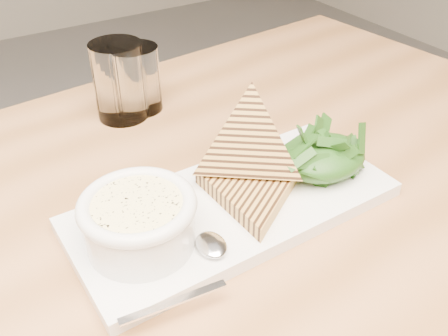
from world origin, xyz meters
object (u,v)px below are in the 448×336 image
table_top (213,236)px  glass_far (138,79)px  platter (233,206)px  soup_bowl (140,227)px  glass_near (119,81)px

table_top → glass_far: size_ratio=12.40×
platter → soup_bowl: soup_bowl is taller
glass_near → glass_far: glass_near is taller
soup_bowl → glass_far: 0.32m
glass_far → glass_near: bearing=-168.5°
table_top → soup_bowl: (-0.09, -0.00, 0.06)m
soup_bowl → glass_far: (0.13, 0.29, 0.01)m
glass_near → platter: bearing=-86.3°
platter → glass_far: glass_far is taller
table_top → soup_bowl: size_ratio=11.33×
soup_bowl → platter: bearing=3.6°
platter → glass_far: 0.29m
glass_near → glass_far: size_ratio=1.14×
platter → glass_near: size_ratio=3.23×
platter → table_top: bearing=-172.4°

